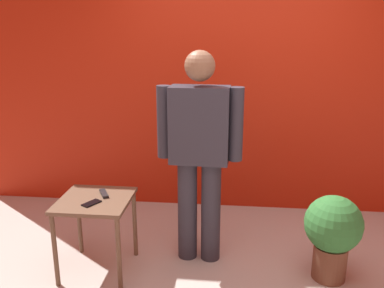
{
  "coord_description": "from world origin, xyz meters",
  "views": [
    {
      "loc": [
        -0.04,
        -2.62,
        1.89
      ],
      "look_at": [
        -0.37,
        0.55,
        0.99
      ],
      "focal_mm": 37.77,
      "sensor_mm": 36.0,
      "label": 1
    }
  ],
  "objects_px": {
    "potted_plant": "(333,231)",
    "standing_person": "(199,148)",
    "tv_remote": "(104,193)",
    "side_table": "(96,210)",
    "cell_phone": "(91,203)"
  },
  "relations": [
    {
      "from": "potted_plant",
      "to": "standing_person",
      "type": "bearing_deg",
      "value": 169.16
    },
    {
      "from": "tv_remote",
      "to": "potted_plant",
      "type": "bearing_deg",
      "value": -28.68
    },
    {
      "from": "standing_person",
      "to": "side_table",
      "type": "distance_m",
      "value": 0.95
    },
    {
      "from": "standing_person",
      "to": "tv_remote",
      "type": "height_order",
      "value": "standing_person"
    },
    {
      "from": "cell_phone",
      "to": "tv_remote",
      "type": "height_order",
      "value": "tv_remote"
    },
    {
      "from": "standing_person",
      "to": "potted_plant",
      "type": "height_order",
      "value": "standing_person"
    },
    {
      "from": "cell_phone",
      "to": "tv_remote",
      "type": "relative_size",
      "value": 0.85
    },
    {
      "from": "side_table",
      "to": "potted_plant",
      "type": "xyz_separation_m",
      "value": [
        1.84,
        0.08,
        -0.12
      ]
    },
    {
      "from": "standing_person",
      "to": "potted_plant",
      "type": "xyz_separation_m",
      "value": [
        1.05,
        -0.2,
        -0.57
      ]
    },
    {
      "from": "standing_person",
      "to": "cell_phone",
      "type": "relative_size",
      "value": 12.14
    },
    {
      "from": "side_table",
      "to": "tv_remote",
      "type": "height_order",
      "value": "tv_remote"
    },
    {
      "from": "standing_person",
      "to": "potted_plant",
      "type": "distance_m",
      "value": 1.21
    },
    {
      "from": "standing_person",
      "to": "side_table",
      "type": "bearing_deg",
      "value": -160.83
    },
    {
      "from": "tv_remote",
      "to": "potted_plant",
      "type": "relative_size",
      "value": 0.25
    },
    {
      "from": "potted_plant",
      "to": "tv_remote",
      "type": "bearing_deg",
      "value": 179.67
    }
  ]
}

